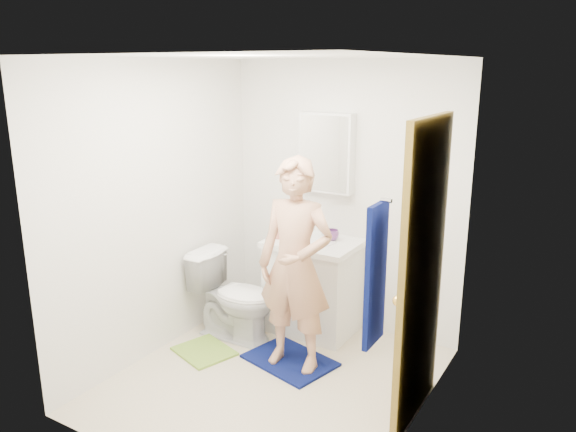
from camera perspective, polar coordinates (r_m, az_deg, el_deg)
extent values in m
cube|color=beige|center=(4.51, -1.56, -16.37)|extent=(2.20, 2.40, 0.02)
cube|color=white|center=(3.85, -1.82, 16.06)|extent=(2.20, 2.40, 0.02)
cube|color=silver|center=(5.04, 5.75, 1.88)|extent=(2.20, 0.02, 2.40)
cube|color=silver|center=(3.12, -13.82, -6.85)|extent=(2.20, 0.02, 2.40)
cube|color=silver|center=(4.69, -13.18, 0.55)|extent=(0.02, 2.40, 2.40)
cube|color=silver|center=(3.57, 13.54, -4.04)|extent=(0.02, 2.40, 2.40)
cube|color=white|center=(5.10, 2.55, -7.35)|extent=(0.75, 0.55, 0.80)
cube|color=white|center=(4.95, 2.60, -2.80)|extent=(0.79, 0.59, 0.05)
cylinder|color=white|center=(4.95, 2.61, -2.63)|extent=(0.40, 0.40, 0.03)
cylinder|color=silver|center=(5.08, 3.58, -1.35)|extent=(0.03, 0.03, 0.12)
cube|color=white|center=(4.97, 3.95, 6.43)|extent=(0.50, 0.12, 0.70)
cube|color=white|center=(4.92, 3.62, 6.34)|extent=(0.46, 0.01, 0.66)
cube|color=olive|center=(3.78, 13.43, -5.80)|extent=(0.05, 0.80, 2.05)
sphere|color=gold|center=(3.53, 11.11, -8.46)|extent=(0.07, 0.07, 0.07)
cube|color=#081150|center=(3.07, 8.89, -5.97)|extent=(0.03, 0.24, 0.80)
cylinder|color=silver|center=(2.93, 9.94, 1.58)|extent=(0.06, 0.02, 0.02)
imported|color=white|center=(4.99, -5.47, -8.12)|extent=(0.76, 0.44, 0.77)
cube|color=#081150|center=(4.73, 0.19, -14.45)|extent=(0.79, 0.64, 0.02)
cube|color=#81AD39|center=(4.92, -8.51, -13.43)|extent=(0.57, 0.52, 0.02)
imported|color=#BB6757|center=(4.99, -0.87, -1.13)|extent=(0.12, 0.12, 0.20)
imported|color=#703A80|center=(4.96, 4.48, -1.94)|extent=(0.16, 0.16, 0.10)
imported|color=tan|center=(4.31, 0.75, -5.05)|extent=(0.64, 0.44, 1.68)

